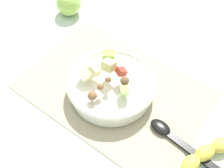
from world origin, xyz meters
TOP-DOWN VIEW (x-y plane):
  - ground_plane at (0.00, 0.00)m, footprint 2.40×2.40m
  - placemat at (0.00, 0.00)m, footprint 0.50×0.34m
  - salad_bowl at (0.00, -0.01)m, footprint 0.24×0.24m
  - serving_spoon at (0.22, -0.04)m, footprint 0.24×0.05m
  - whole_apple at (-0.32, 0.18)m, footprint 0.08×0.08m
  - banana_whole at (0.29, -0.03)m, footprint 0.09×0.15m

SIDE VIEW (x-z plane):
  - ground_plane at x=0.00m, z-range 0.00..0.00m
  - placemat at x=0.00m, z-range 0.00..0.01m
  - serving_spoon at x=0.22m, z-range 0.00..0.02m
  - banana_whole at x=0.29m, z-range 0.00..0.04m
  - salad_bowl at x=0.00m, z-range -0.02..0.10m
  - whole_apple at x=-0.32m, z-range -0.01..0.09m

